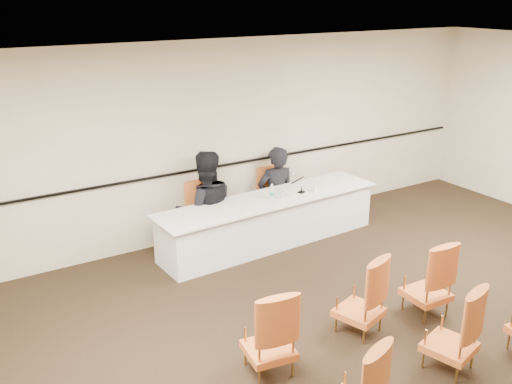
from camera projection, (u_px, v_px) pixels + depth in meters
floor at (406, 358)px, 5.99m from camera, size 10.00×10.00×0.00m
ceiling at (436, 69)px, 4.98m from camera, size 10.00×10.00×0.00m
wall_back at (222, 139)px, 8.69m from camera, size 10.00×0.04×3.00m
wall_rail at (224, 165)px, 8.80m from camera, size 9.80×0.04×0.03m
panel_table at (270, 221)px, 8.61m from camera, size 3.64×1.01×0.72m
panelist_main at (276, 199)px, 9.28m from camera, size 0.70×0.51×1.77m
panelist_main_chair at (276, 197)px, 9.27m from camera, size 0.52×0.52×0.95m
panelist_second at (206, 212)px, 8.56m from camera, size 1.07×0.92×1.91m
panelist_second_chair at (206, 214)px, 8.57m from camera, size 0.52×0.52×0.95m
papers at (295, 192)px, 8.75m from camera, size 0.33×0.27×0.00m
microphone at (302, 183)px, 8.67m from camera, size 0.18×0.24×0.31m
water_bottle at (272, 191)px, 8.48m from camera, size 0.07×0.07×0.22m
drinking_glass at (282, 195)px, 8.48m from camera, size 0.08×0.08×0.10m
coffee_cup at (315, 188)px, 8.77m from camera, size 0.09×0.09×0.12m
aud_chair_front_left at (269, 330)px, 5.64m from camera, size 0.57×0.57×0.95m
aud_chair_front_mid at (360, 294)px, 6.31m from camera, size 0.63×0.63×0.95m
aud_chair_front_right at (428, 277)px, 6.68m from camera, size 0.52×0.52×0.95m
aud_chair_back_mid at (452, 327)px, 5.69m from camera, size 0.62×0.62×0.95m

